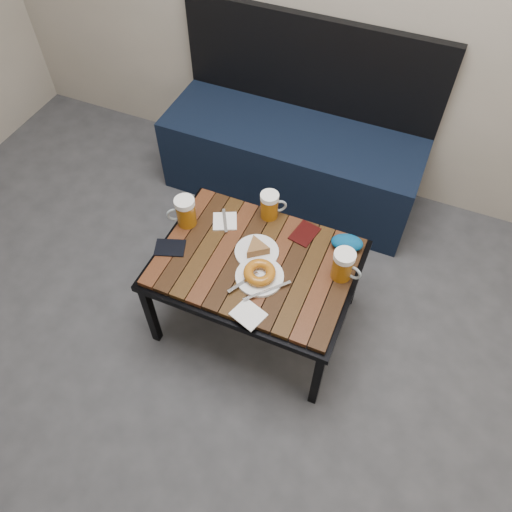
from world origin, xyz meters
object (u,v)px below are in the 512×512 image
at_px(beer_mug_left, 185,212).
at_px(beer_mug_centre, 270,205).
at_px(knit_pouch, 347,243).
at_px(cafe_table, 256,266).
at_px(passport_navy, 170,248).
at_px(beer_mug_right, 343,265).
at_px(bench, 293,153).
at_px(plate_bagel, 260,274).
at_px(plate_pie, 257,250).
at_px(passport_burgundy, 305,234).

bearing_deg(beer_mug_left, beer_mug_centre, -179.50).
xyz_separation_m(beer_mug_centre, knit_pouch, (0.37, -0.04, -0.04)).
bearing_deg(cafe_table, passport_navy, -166.79).
height_order(cafe_table, knit_pouch, knit_pouch).
relative_size(beer_mug_right, passport_navy, 1.12).
xyz_separation_m(bench, plate_bagel, (0.21, -0.99, 0.22)).
bearing_deg(cafe_table, beer_mug_centre, 99.46).
distance_m(cafe_table, passport_navy, 0.37).
xyz_separation_m(beer_mug_left, plate_pie, (0.35, -0.03, -0.05)).
distance_m(cafe_table, beer_mug_left, 0.39).
height_order(beer_mug_centre, beer_mug_right, beer_mug_right).
xyz_separation_m(beer_mug_centre, plate_bagel, (0.09, -0.33, -0.04)).
height_order(beer_mug_centre, passport_burgundy, beer_mug_centre).
height_order(beer_mug_right, passport_navy, beer_mug_right).
height_order(passport_navy, knit_pouch, knit_pouch).
height_order(passport_burgundy, knit_pouch, knit_pouch).
xyz_separation_m(plate_pie, passport_navy, (-0.35, -0.12, -0.02)).
height_order(plate_bagel, passport_burgundy, plate_bagel).
bearing_deg(passport_navy, bench, 148.95).
xyz_separation_m(beer_mug_centre, plate_pie, (0.03, -0.22, -0.05)).
height_order(cafe_table, plate_bagel, plate_bagel).
distance_m(beer_mug_right, plate_bagel, 0.34).
bearing_deg(beer_mug_centre, beer_mug_right, -58.73).
bearing_deg(bench, cafe_table, -79.74).
xyz_separation_m(cafe_table, beer_mug_centre, (-0.04, 0.25, 0.11)).
height_order(plate_pie, passport_burgundy, plate_pie).
bearing_deg(cafe_table, passport_burgundy, 57.12).
relative_size(beer_mug_left, passport_burgundy, 1.10).
bearing_deg(beer_mug_centre, cafe_table, -113.24).
xyz_separation_m(beer_mug_left, plate_bagel, (0.41, -0.15, -0.05)).
distance_m(bench, beer_mug_right, 1.03).
relative_size(cafe_table, beer_mug_left, 5.94).
relative_size(beer_mug_centre, plate_bagel, 0.56).
bearing_deg(beer_mug_right, passport_navy, -156.19).
relative_size(beer_mug_centre, knit_pouch, 0.97).
xyz_separation_m(beer_mug_right, plate_bagel, (-0.30, -0.14, -0.05)).
bearing_deg(beer_mug_right, knit_pouch, 111.16).
xyz_separation_m(beer_mug_centre, passport_burgundy, (0.18, -0.04, -0.06)).
bearing_deg(passport_burgundy, bench, 125.24).
bearing_deg(passport_navy, beer_mug_right, 81.83).
bearing_deg(plate_bagel, beer_mug_right, 24.94).
distance_m(bench, beer_mug_centre, 0.72).
relative_size(bench, beer_mug_right, 9.95).
height_order(cafe_table, beer_mug_right, beer_mug_right).
height_order(beer_mug_right, knit_pouch, beer_mug_right).
bearing_deg(bench, passport_burgundy, -66.52).
xyz_separation_m(plate_pie, knit_pouch, (0.34, 0.18, 0.01)).
bearing_deg(knit_pouch, passport_burgundy, -179.86).
bearing_deg(plate_pie, beer_mug_right, 4.25).
height_order(bench, beer_mug_left, bench).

